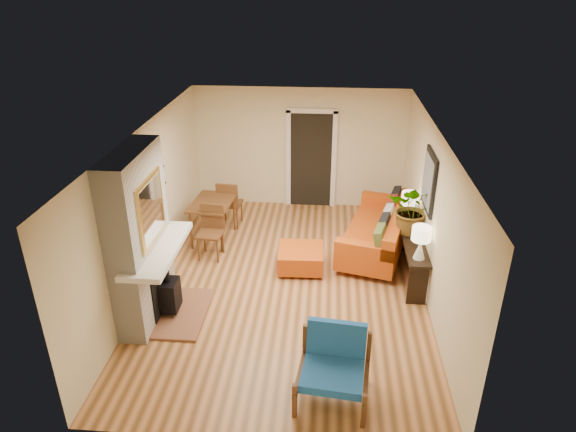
% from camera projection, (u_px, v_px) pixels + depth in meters
% --- Properties ---
extents(room_shell, '(6.50, 6.50, 6.50)m').
position_uv_depth(room_shell, '(327.00, 161.00, 10.42)').
color(room_shell, tan).
rests_on(room_shell, ground).
extents(fireplace, '(1.09, 1.68, 2.60)m').
position_uv_depth(fireplace, '(142.00, 242.00, 7.35)').
color(fireplace, white).
rests_on(fireplace, ground).
extents(sofa, '(1.58, 2.53, 0.93)m').
position_uv_depth(sofa, '(381.00, 231.00, 9.46)').
color(sofa, silver).
rests_on(sofa, ground).
extents(ottoman, '(0.79, 0.79, 0.39)m').
position_uv_depth(ottoman, '(301.00, 258.00, 8.95)').
color(ottoman, silver).
rests_on(ottoman, ground).
extents(blue_chair, '(0.94, 0.92, 0.89)m').
position_uv_depth(blue_chair, '(334.00, 361.00, 6.21)').
color(blue_chair, brown).
rests_on(blue_chair, ground).
extents(dining_table, '(0.87, 1.83, 0.97)m').
position_uv_depth(dining_table, '(216.00, 210.00, 9.76)').
color(dining_table, brown).
rests_on(dining_table, ground).
extents(console_table, '(0.34, 1.85, 0.72)m').
position_uv_depth(console_table, '(412.00, 246.00, 8.61)').
color(console_table, black).
rests_on(console_table, ground).
extents(lamp_near, '(0.30, 0.30, 0.54)m').
position_uv_depth(lamp_near, '(421.00, 239.00, 7.80)').
color(lamp_near, white).
rests_on(lamp_near, console_table).
extents(lamp_far, '(0.30, 0.30, 0.54)m').
position_uv_depth(lamp_far, '(410.00, 203.00, 8.99)').
color(lamp_far, white).
rests_on(lamp_far, console_table).
extents(houseplant, '(0.96, 0.89, 0.89)m').
position_uv_depth(houseplant, '(413.00, 209.00, 8.53)').
color(houseplant, '#1E5919').
rests_on(houseplant, console_table).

